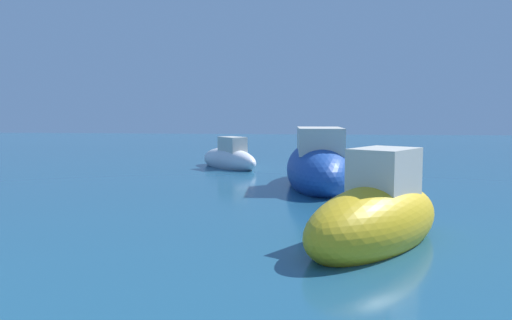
% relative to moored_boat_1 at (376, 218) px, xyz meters
% --- Properties ---
extents(moored_boat_1, '(2.90, 3.56, 1.68)m').
position_rel_moored_boat_1_xyz_m(moored_boat_1, '(0.00, 0.00, 0.00)').
color(moored_boat_1, gold).
rests_on(moored_boat_1, ground).
extents(moored_boat_2, '(2.00, 4.94, 1.90)m').
position_rel_moored_boat_1_xyz_m(moored_boat_2, '(-0.83, 5.94, 0.10)').
color(moored_boat_2, '#1E479E').
rests_on(moored_boat_2, ground).
extents(moored_boat_3, '(2.79, 2.98, 1.29)m').
position_rel_moored_boat_1_xyz_m(moored_boat_3, '(-3.93, 9.95, -0.09)').
color(moored_boat_3, white).
rests_on(moored_boat_3, ground).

